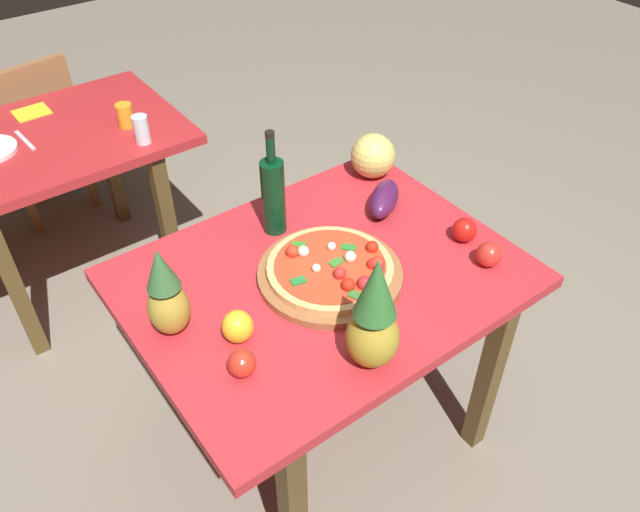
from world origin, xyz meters
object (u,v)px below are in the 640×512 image
object	(u,v)px
wine_bottle	(273,195)
knife_utensil	(25,140)
pizza_board	(330,274)
tomato_by_bottle	(242,363)
drinking_glass_water	(141,129)
background_table	(50,161)
tomato_near_board	(465,230)
eggplant	(384,199)
drinking_glass_juice	(125,115)
display_table	(322,296)
bell_pepper	(238,327)
napkin_folded	(32,112)
pizza	(332,267)
pineapple_left	(374,319)
melon	(373,156)
dining_chair	(34,131)
tomato_at_corner	(489,254)
pineapple_right	(166,296)

from	to	relation	value
wine_bottle	knife_utensil	size ratio (longest dim) A/B	2.01
pizza_board	knife_utensil	size ratio (longest dim) A/B	2.42
tomato_by_bottle	drinking_glass_water	size ratio (longest dim) A/B	0.66
wine_bottle	pizza_board	bearing A→B (deg)	-89.62
background_table	tomato_near_board	world-z (taller)	tomato_near_board
eggplant	drinking_glass_juice	distance (m)	1.16
display_table	bell_pepper	size ratio (longest dim) A/B	12.18
napkin_folded	tomato_near_board	bearing A→B (deg)	-63.39
pizza_board	drinking_glass_juice	distance (m)	1.24
bell_pepper	eggplant	bearing A→B (deg)	16.53
display_table	knife_utensil	distance (m)	1.42
pizza	drinking_glass_juice	size ratio (longest dim) A/B	3.95
tomato_by_bottle	drinking_glass_water	bearing A→B (deg)	76.83
drinking_glass_juice	napkin_folded	distance (m)	0.45
bell_pepper	tomato_near_board	xyz separation A→B (m)	(0.80, -0.07, -0.00)
bell_pepper	drinking_glass_water	size ratio (longest dim) A/B	0.84
pineapple_left	tomato_near_board	distance (m)	0.61
display_table	wine_bottle	distance (m)	0.35
pizza_board	knife_utensil	xyz separation A→B (m)	(-0.49, 1.36, -0.01)
display_table	pineapple_left	bearing A→B (deg)	-106.24
tomato_near_board	knife_utensil	xyz separation A→B (m)	(-0.94, 1.47, -0.04)
display_table	napkin_folded	world-z (taller)	napkin_folded
background_table	tomato_by_bottle	world-z (taller)	tomato_by_bottle
melon	knife_utensil	xyz separation A→B (m)	(-0.95, 1.01, -0.08)
display_table	dining_chair	xyz separation A→B (m)	(-0.34, 1.92, -0.18)
tomato_near_board	display_table	bearing A→B (deg)	163.02
background_table	pineapple_left	size ratio (longest dim) A/B	3.09
tomato_near_board	eggplant	bearing A→B (deg)	109.72
bell_pepper	knife_utensil	distance (m)	1.41
pineapple_left	melon	bearing A→B (deg)	49.61
pizza_board	tomato_by_bottle	distance (m)	0.43
pizza	knife_utensil	xyz separation A→B (m)	(-0.49, 1.36, -0.04)
wine_bottle	tomato_near_board	distance (m)	0.62
dining_chair	eggplant	distance (m)	1.94
wine_bottle	tomato_at_corner	bearing A→B (deg)	-51.46
wine_bottle	knife_utensil	bearing A→B (deg)	114.63
melon	tomato_at_corner	size ratio (longest dim) A/B	2.06
pizza_board	tomato_at_corner	world-z (taller)	tomato_at_corner
pineapple_left	eggplant	xyz separation A→B (m)	(0.46, 0.48, -0.11)
melon	drinking_glass_water	size ratio (longest dim) A/B	1.43
display_table	tomato_at_corner	size ratio (longest dim) A/B	14.72
pizza_board	drinking_glass_water	xyz separation A→B (m)	(-0.11, 1.07, 0.04)
eggplant	tomato_by_bottle	xyz separation A→B (m)	(-0.75, -0.32, -0.01)
background_table	tomato_near_board	distance (m)	1.71
background_table	wine_bottle	xyz separation A→B (m)	(0.42, -1.05, 0.25)
background_table	pineapple_right	xyz separation A→B (m)	(-0.05, -1.26, 0.24)
bell_pepper	drinking_glass_water	xyz separation A→B (m)	(0.23, 1.11, 0.01)
eggplant	drinking_glass_juice	world-z (taller)	drinking_glass_juice
drinking_glass_water	knife_utensil	size ratio (longest dim) A/B	0.63
background_table	eggplant	size ratio (longest dim) A/B	5.40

